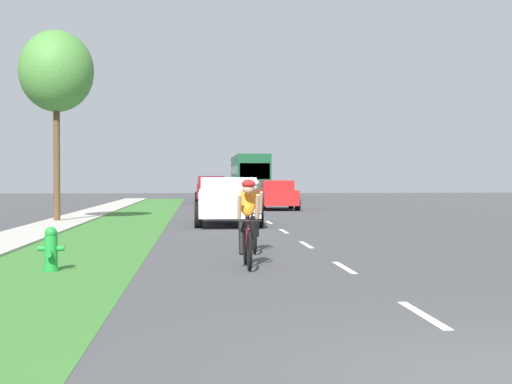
{
  "coord_description": "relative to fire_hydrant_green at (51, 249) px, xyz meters",
  "views": [
    {
      "loc": [
        -2.62,
        -5.49,
        1.58
      ],
      "look_at": [
        -0.86,
        16.84,
        1.2
      ],
      "focal_mm": 52.41,
      "sensor_mm": 36.0,
      "label": 1
    }
  ],
  "objects": [
    {
      "name": "bus_dark_green",
      "position": [
        6.77,
        47.8,
        1.61
      ],
      "size": [
        2.78,
        11.6,
        3.48
      ],
      "color": "#194C2D",
      "rests_on": "ground_plane"
    },
    {
      "name": "suv_maroon",
      "position": [
        3.43,
        37.26,
        0.58
      ],
      "size": [
        2.15,
        4.7,
        1.79
      ],
      "color": "maroon",
      "rests_on": "ground_plane"
    },
    {
      "name": "ground_plane",
      "position": [
        5.13,
        12.44,
        -0.37
      ],
      "size": [
        120.0,
        120.0,
        0.0
      ],
      "primitive_type": "plane",
      "color": "#424244"
    },
    {
      "name": "lane_markings_center",
      "position": [
        5.13,
        16.44,
        -0.37
      ],
      "size": [
        0.12,
        53.13,
        0.01
      ],
      "color": "white",
      "rests_on": "ground_plane"
    },
    {
      "name": "street_tree_near",
      "position": [
        -2.67,
        15.08,
        5.17
      ],
      "size": [
        2.73,
        2.73,
        7.08
      ],
      "color": "brown",
      "rests_on": "ground_plane"
    },
    {
      "name": "grass_verge",
      "position": [
        0.0,
        12.44,
        -0.37
      ],
      "size": [
        2.97,
        70.0,
        0.01
      ],
      "primitive_type": "cube",
      "color": "#38722D",
      "rests_on": "ground_plane"
    },
    {
      "name": "fire_hydrant_green",
      "position": [
        0.0,
        0.0,
        0.0
      ],
      "size": [
        0.44,
        0.38,
        0.76
      ],
      "color": "#1E8C33",
      "rests_on": "ground_plane"
    },
    {
      "name": "cyclist_lead",
      "position": [
        3.41,
        0.23,
        0.44
      ],
      "size": [
        0.42,
        1.72,
        1.58
      ],
      "color": "black",
      "rests_on": "ground_plane"
    },
    {
      "name": "sedan_red",
      "position": [
        6.68,
        25.66,
        0.4
      ],
      "size": [
        1.98,
        4.3,
        1.52
      ],
      "color": "red",
      "rests_on": "ground_plane"
    },
    {
      "name": "cyclist_trailing",
      "position": [
        3.71,
        3.09,
        0.44
      ],
      "size": [
        0.42,
        1.72,
        1.58
      ],
      "color": "black",
      "rests_on": "ground_plane"
    },
    {
      "name": "sidewalk_concrete",
      "position": [
        -2.34,
        12.44,
        -0.37
      ],
      "size": [
        1.72,
        70.0,
        0.1
      ],
      "primitive_type": "cube",
      "color": "#B2ADA3",
      "rests_on": "ground_plane"
    },
    {
      "name": "pickup_white",
      "position": [
        3.53,
        12.59,
        0.46
      ],
      "size": [
        2.22,
        5.1,
        1.64
      ],
      "color": "silver",
      "rests_on": "ground_plane"
    }
  ]
}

